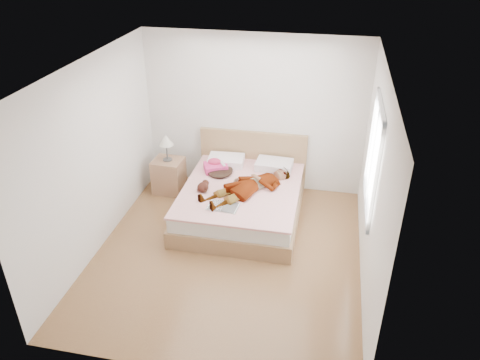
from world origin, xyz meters
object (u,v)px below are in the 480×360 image
(woman, at_px, (249,183))
(plush_toy, at_px, (203,186))
(coffee_mug, at_px, (233,190))
(nightstand, at_px, (169,173))
(towel, at_px, (215,166))
(phone, at_px, (223,164))
(bed, at_px, (242,198))
(magazine, at_px, (223,206))

(woman, bearing_deg, plush_toy, -125.07)
(coffee_mug, height_order, nightstand, nightstand)
(towel, relative_size, nightstand, 0.43)
(towel, distance_m, plush_toy, 0.66)
(plush_toy, bearing_deg, towel, 88.40)
(woman, relative_size, towel, 3.59)
(phone, height_order, towel, phone)
(towel, height_order, plush_toy, towel)
(bed, bearing_deg, woman, -41.18)
(plush_toy, distance_m, nightstand, 1.10)
(woman, relative_size, bed, 0.77)
(coffee_mug, bearing_deg, phone, 116.99)
(bed, xyz_separation_m, magazine, (-0.15, -0.67, 0.24))
(magazine, distance_m, nightstand, 1.64)
(woman, height_order, towel, woman)
(plush_toy, bearing_deg, nightstand, 138.61)
(magazine, bearing_deg, coffee_mug, 82.43)
(towel, distance_m, nightstand, 0.86)
(phone, bearing_deg, woman, -87.47)
(coffee_mug, xyz_separation_m, nightstand, (-1.25, 0.69, -0.22))
(woman, height_order, nightstand, nightstand)
(magazine, height_order, coffee_mug, coffee_mug)
(woman, bearing_deg, phone, -177.47)
(woman, bearing_deg, coffee_mug, -106.36)
(magazine, bearing_deg, plush_toy, 135.11)
(plush_toy, height_order, nightstand, nightstand)
(magazine, relative_size, coffee_mug, 3.65)
(towel, height_order, magazine, towel)
(bed, xyz_separation_m, plush_toy, (-0.54, -0.28, 0.31))
(bed, bearing_deg, phone, 142.27)
(towel, distance_m, magazine, 1.12)
(magazine, bearing_deg, nightstand, 137.42)
(phone, xyz_separation_m, bed, (0.37, -0.29, -0.42))
(magazine, relative_size, nightstand, 0.44)
(phone, distance_m, towel, 0.21)
(magazine, distance_m, plush_toy, 0.55)
(magazine, distance_m, coffee_mug, 0.42)
(woman, relative_size, plush_toy, 6.12)
(coffee_mug, distance_m, nightstand, 1.45)
(towel, bearing_deg, coffee_mug, -56.43)
(woman, xyz_separation_m, towel, (-0.65, 0.50, -0.03))
(towel, relative_size, plush_toy, 1.70)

